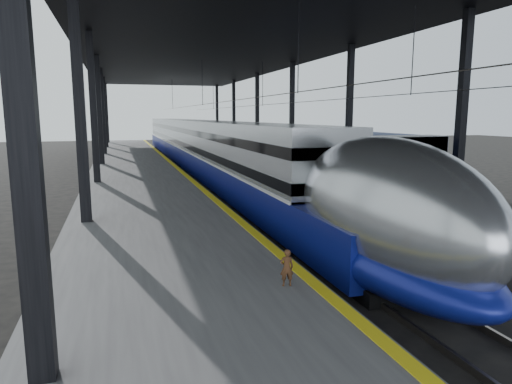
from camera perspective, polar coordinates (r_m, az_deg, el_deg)
name	(u,v)px	position (r m, az deg, el deg)	size (l,w,h in m)	color
ground	(296,280)	(13.20, 5.01, -10.96)	(160.00, 160.00, 0.00)	black
platform	(137,178)	(31.74, -14.68, 1.75)	(6.00, 80.00, 1.00)	#4C4C4F
yellow_strip	(178,169)	(31.91, -9.69, 2.88)	(0.30, 80.00, 0.01)	yellow
rails	(251,179)	(33.08, -0.67, 1.63)	(6.52, 80.00, 0.16)	slate
canopy	(214,48)	(32.45, -5.33, 17.45)	(18.00, 75.00, 9.47)	black
tgv_train	(201,148)	(38.50, -6.95, 5.52)	(2.95, 65.20, 4.23)	#A9ACB0
second_train	(242,144)	(44.61, -1.74, 6.04)	(2.76, 56.05, 3.80)	navy
child	(287,268)	(9.88, 3.86, -9.41)	(0.30, 0.19, 0.81)	#4E2E1A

